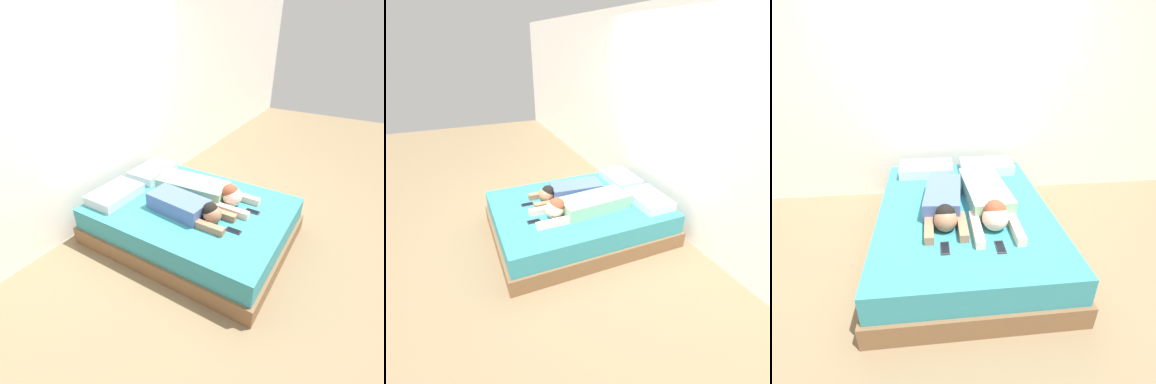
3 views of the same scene
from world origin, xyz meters
TOP-DOWN VIEW (x-y plane):
  - ground_plane at (0.00, 0.00)m, footprint 12.00×12.00m
  - wall_back at (0.00, 1.18)m, footprint 12.00×0.06m
  - bed at (0.00, 0.00)m, footprint 1.56×2.06m
  - pillow_head_left at (-0.34, 0.79)m, footprint 0.58×0.36m
  - pillow_head_right at (0.34, 0.79)m, footprint 0.58×0.36m
  - person_left at (-0.18, -0.06)m, footprint 0.36×0.91m
  - person_right at (0.21, -0.02)m, footprint 0.42×1.15m
  - cell_phone_left at (-0.20, -0.58)m, footprint 0.07×0.15m
  - cell_phone_right at (0.20, -0.61)m, footprint 0.07×0.15m

SIDE VIEW (x-z plane):
  - ground_plane at x=0.00m, z-range 0.00..0.00m
  - bed at x=0.00m, z-range 0.00..0.41m
  - cell_phone_left at x=-0.20m, z-range 0.42..0.43m
  - cell_phone_right at x=0.20m, z-range 0.42..0.43m
  - pillow_head_left at x=-0.34m, z-range 0.42..0.52m
  - pillow_head_right at x=0.34m, z-range 0.42..0.52m
  - person_left at x=-0.18m, z-range 0.40..0.61m
  - person_right at x=0.21m, z-range 0.38..0.62m
  - wall_back at x=0.00m, z-range 0.00..2.60m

